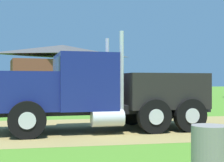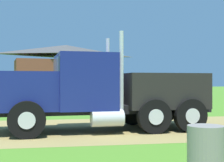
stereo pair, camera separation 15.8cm
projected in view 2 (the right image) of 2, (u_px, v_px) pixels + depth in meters
name	position (u px, v px, depth m)	size (l,w,h in m)	color
ground_plane	(115.00, 128.00, 11.85)	(200.00, 200.00, 0.00)	#4C8325
dirt_track	(115.00, 128.00, 11.85)	(120.00, 6.24, 0.01)	#95834A
truck_foreground_white	(100.00, 92.00, 11.39)	(7.57, 3.11, 3.25)	black
steel_barrel	(206.00, 152.00, 5.72)	(0.63, 0.63, 0.89)	gray
shed_building	(66.00, 72.00, 37.82)	(12.31, 7.54, 5.80)	brown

